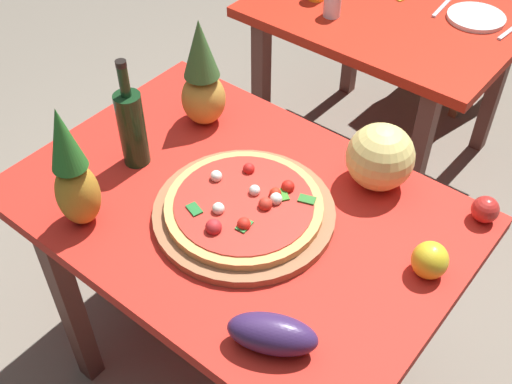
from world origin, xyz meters
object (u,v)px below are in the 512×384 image
(pineapple_left, at_px, (73,174))
(tomato_beside_pepper, at_px, (485,209))
(pineapple_right, at_px, (202,79))
(melon, at_px, (380,157))
(drinking_glass_water, at_px, (332,4))
(knife_utensil, at_px, (511,30))
(wine_bottle, at_px, (132,127))
(fork_utensil, at_px, (442,7))
(eggplant, at_px, (272,334))
(dinner_plate, at_px, (476,17))
(bell_pepper, at_px, (430,260))
(background_table, at_px, (390,31))
(display_table, at_px, (238,229))
(pizza, at_px, (244,205))
(pizza_board, at_px, (244,213))
(dining_chair, at_px, (460,11))

(pineapple_left, xyz_separation_m, tomato_beside_pepper, (0.81, 0.66, -0.13))
(pineapple_right, height_order, melon, pineapple_right)
(pineapple_right, distance_m, drinking_glass_water, 0.80)
(pineapple_left, bearing_deg, knife_utensil, 73.38)
(wine_bottle, bearing_deg, pineapple_right, 84.25)
(melon, relative_size, fork_utensil, 1.03)
(pineapple_right, relative_size, fork_utensil, 1.92)
(wine_bottle, height_order, fork_utensil, wine_bottle)
(eggplant, height_order, knife_utensil, eggplant)
(knife_utensil, bearing_deg, dinner_plate, -174.65)
(wine_bottle, distance_m, bell_pepper, 0.86)
(wine_bottle, bearing_deg, pineapple_left, -75.49)
(background_table, height_order, drinking_glass_water, drinking_glass_water)
(display_table, xyz_separation_m, wine_bottle, (-0.34, -0.04, 0.22))
(background_table, relative_size, dinner_plate, 4.62)
(melon, height_order, tomato_beside_pepper, melon)
(drinking_glass_water, bearing_deg, pizza, -67.94)
(pizza_board, bearing_deg, display_table, 152.83)
(drinking_glass_water, distance_m, knife_utensil, 0.67)
(pizza_board, height_order, dinner_plate, pizza_board)
(pizza, xyz_separation_m, dinner_plate, (0.03, 1.35, -0.03))
(fork_utensil, bearing_deg, pineapple_right, -107.11)
(pineapple_right, distance_m, fork_utensil, 1.15)
(display_table, relative_size, drinking_glass_water, 12.97)
(melon, relative_size, bell_pepper, 1.91)
(dining_chair, bearing_deg, display_table, 108.82)
(wine_bottle, bearing_deg, dining_chair, 85.56)
(pizza, relative_size, pineapple_right, 1.20)
(pizza_board, height_order, bell_pepper, bell_pepper)
(fork_utensil, bearing_deg, dining_chair, 97.65)
(melon, bearing_deg, pizza, -121.52)
(wine_bottle, relative_size, melon, 1.80)
(bell_pepper, bearing_deg, pineapple_left, -152.61)
(wine_bottle, xyz_separation_m, melon, (0.58, 0.35, -0.03))
(knife_utensil, bearing_deg, pizza, -91.71)
(drinking_glass_water, bearing_deg, knife_utensil, 28.85)
(display_table, bearing_deg, tomato_beside_pepper, 33.88)
(background_table, height_order, dining_chair, dining_chair)
(eggplant, relative_size, dinner_plate, 0.91)
(pizza, xyz_separation_m, pineapple_right, (-0.36, 0.24, 0.11))
(pizza, bearing_deg, pineapple_right, 146.14)
(pineapple_left, xyz_separation_m, melon, (0.52, 0.60, -0.07))
(pizza_board, distance_m, pizza, 0.03)
(drinking_glass_water, height_order, fork_utensil, drinking_glass_water)
(dining_chair, bearing_deg, fork_utensil, 115.50)
(pizza_board, distance_m, knife_utensil, 1.36)
(pizza, height_order, bell_pepper, bell_pepper)
(bell_pepper, bearing_deg, eggplant, -112.80)
(display_table, xyz_separation_m, pizza_board, (0.04, -0.02, 0.11))
(pineapple_right, relative_size, knife_utensil, 1.92)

